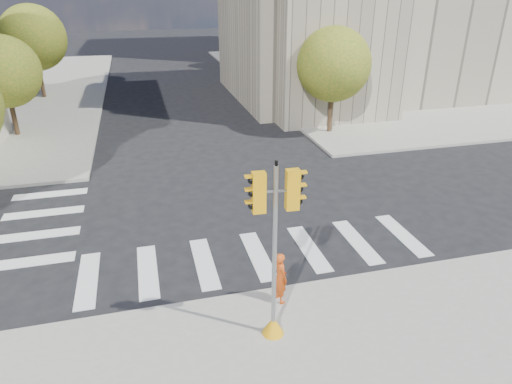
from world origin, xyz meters
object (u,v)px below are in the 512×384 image
lamp_far (260,27)px  photographer (280,277)px  traffic_signal (274,267)px  lamp_near (316,46)px

lamp_far → photographer: lamp_far is taller
photographer → traffic_signal: bearing=143.3°
lamp_near → lamp_far: (0.00, 14.00, 0.00)m
photographer → lamp_far: bearing=-26.2°
traffic_signal → photographer: 1.82m
lamp_near → lamp_far: 14.00m
traffic_signal → lamp_far: bearing=78.4°
lamp_far → photographer: bearing=-104.0°
lamp_far → photographer: size_ratio=5.30×
lamp_near → traffic_signal: size_ratio=1.73×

